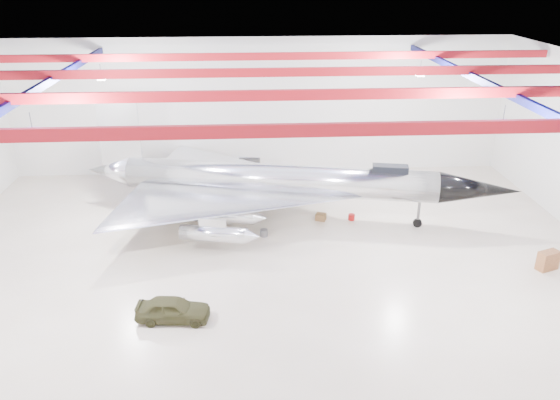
{
  "coord_description": "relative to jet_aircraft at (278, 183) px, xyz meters",
  "views": [
    {
      "loc": [
        -1.16,
        -28.47,
        16.0
      ],
      "look_at": [
        0.79,
        2.0,
        2.86
      ],
      "focal_mm": 35.0,
      "sensor_mm": 36.0,
      "label": 1
    }
  ],
  "objects": [
    {
      "name": "wall_back",
      "position": [
        -0.86,
        9.57,
        2.9
      ],
      "size": [
        40.0,
        0.0,
        40.0
      ],
      "primitive_type": "plane",
      "rotation": [
        1.57,
        0.0,
        0.0
      ],
      "color": "silver",
      "rests_on": "floor"
    },
    {
      "name": "jeep",
      "position": [
        -5.82,
        -11.33,
        -1.98
      ],
      "size": [
        3.72,
        1.76,
        1.23
      ],
      "primitive_type": "imported",
      "rotation": [
        0.0,
        0.0,
        1.48
      ],
      "color": "#37361B",
      "rests_on": "floor"
    },
    {
      "name": "engine_drum",
      "position": [
        -1.06,
        -2.57,
        -2.37
      ],
      "size": [
        0.66,
        0.66,
        0.45
      ],
      "primitive_type": "cylinder",
      "rotation": [
        0.0,
        0.0,
        -0.43
      ],
      "color": "#59595B",
      "rests_on": "floor"
    },
    {
      "name": "crate_small",
      "position": [
        -10.61,
        1.9,
        -2.46
      ],
      "size": [
        0.45,
        0.38,
        0.28
      ],
      "primitive_type": "cube",
      "rotation": [
        0.0,
        0.0,
        -0.17
      ],
      "color": "#59595B",
      "rests_on": "floor"
    },
    {
      "name": "floor",
      "position": [
        -0.86,
        -5.43,
        -2.6
      ],
      "size": [
        40.0,
        40.0,
        0.0
      ],
      "primitive_type": "plane",
      "color": "#BFAF98",
      "rests_on": "ground"
    },
    {
      "name": "ceiling",
      "position": [
        -0.86,
        -5.43,
        8.4
      ],
      "size": [
        40.0,
        40.0,
        0.0
      ],
      "primitive_type": "plane",
      "rotation": [
        3.14,
        0.0,
        0.0
      ],
      "color": "#0A0F38",
      "rests_on": "wall_back"
    },
    {
      "name": "ceiling_structure",
      "position": [
        -0.86,
        -5.43,
        7.73
      ],
      "size": [
        39.5,
        29.5,
        1.08
      ],
      "color": "maroon",
      "rests_on": "ceiling"
    },
    {
      "name": "parts_bin",
      "position": [
        2.91,
        -0.43,
        -2.36
      ],
      "size": [
        0.83,
        0.75,
        0.47
      ],
      "primitive_type": "cube",
      "rotation": [
        0.0,
        0.0,
        -0.39
      ],
      "color": "olive",
      "rests_on": "floor"
    },
    {
      "name": "oil_barrel",
      "position": [
        -3.76,
        -2.24,
        -2.39
      ],
      "size": [
        0.68,
        0.59,
        0.41
      ],
      "primitive_type": "cube",
      "rotation": [
        0.0,
        0.0,
        0.25
      ],
      "color": "olive",
      "rests_on": "floor"
    },
    {
      "name": "crate_ply",
      "position": [
        -4.48,
        0.3,
        -2.42
      ],
      "size": [
        0.59,
        0.51,
        0.36
      ],
      "primitive_type": "cube",
      "rotation": [
        0.0,
        0.0,
        0.22
      ],
      "color": "olive",
      "rests_on": "floor"
    },
    {
      "name": "tool_chest",
      "position": [
        5.01,
        -0.52,
        -2.39
      ],
      "size": [
        0.53,
        0.53,
        0.41
      ],
      "primitive_type": "cylinder",
      "rotation": [
        0.0,
        0.0,
        0.2
      ],
      "color": "#9D0F10",
      "rests_on": "floor"
    },
    {
      "name": "desk",
      "position": [
        14.96,
        -7.77,
        -2.03
      ],
      "size": [
        1.36,
        1.0,
        1.12
      ],
      "primitive_type": "cube",
      "rotation": [
        0.0,
        0.0,
        0.36
      ],
      "color": "brown",
      "rests_on": "floor"
    },
    {
      "name": "jet_aircraft",
      "position": [
        0.0,
        0.0,
        0.0
      ],
      "size": [
        28.78,
        19.56,
        7.91
      ],
      "rotation": [
        0.0,
        0.0,
        -0.2
      ],
      "color": "silver",
      "rests_on": "floor"
    },
    {
      "name": "toolbox_red",
      "position": [
        -3.85,
        4.02,
        -2.43
      ],
      "size": [
        0.52,
        0.44,
        0.33
      ],
      "primitive_type": "cube",
      "rotation": [
        0.0,
        0.0,
        0.14
      ],
      "color": "#9D0F10",
      "rests_on": "floor"
    },
    {
      "name": "spares_box",
      "position": [
        -1.29,
        5.29,
        -2.41
      ],
      "size": [
        0.53,
        0.53,
        0.37
      ],
      "primitive_type": "cylinder",
      "rotation": [
        0.0,
        0.0,
        0.39
      ],
      "color": "#59595B",
      "rests_on": "floor"
    }
  ]
}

